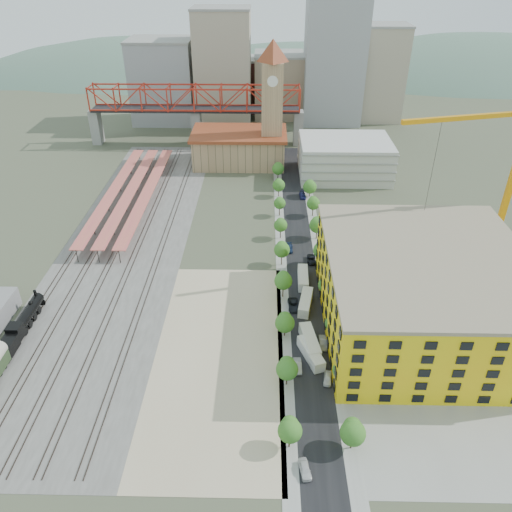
{
  "coord_description": "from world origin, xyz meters",
  "views": [
    {
      "loc": [
        5.75,
        -112.71,
        76.37
      ],
      "look_at": [
        3.59,
        -6.51,
        10.0
      ],
      "focal_mm": 35.0,
      "sensor_mm": 36.0,
      "label": 1
    }
  ],
  "objects_px": {
    "site_trailer_b": "(310,342)",
    "construction_building": "(423,291)",
    "site_trailer_a": "(311,353)",
    "tower_crane": "(507,160)",
    "site_trailer_d": "(303,278)",
    "locomotive": "(23,324)",
    "car_0": "(305,469)",
    "site_trailer_c": "(306,302)",
    "clock_tower": "(272,93)"
  },
  "relations": [
    {
      "from": "site_trailer_b",
      "to": "site_trailer_c",
      "type": "height_order",
      "value": "site_trailer_b"
    },
    {
      "from": "tower_crane",
      "to": "site_trailer_b",
      "type": "bearing_deg",
      "value": -144.39
    },
    {
      "from": "site_trailer_c",
      "to": "construction_building",
      "type": "bearing_deg",
      "value": -2.15
    },
    {
      "from": "tower_crane",
      "to": "site_trailer_a",
      "type": "distance_m",
      "value": 70.72
    },
    {
      "from": "site_trailer_a",
      "to": "site_trailer_d",
      "type": "relative_size",
      "value": 0.99
    },
    {
      "from": "site_trailer_d",
      "to": "site_trailer_a",
      "type": "bearing_deg",
      "value": -88.23
    },
    {
      "from": "locomotive",
      "to": "site_trailer_c",
      "type": "relative_size",
      "value": 2.3
    },
    {
      "from": "site_trailer_a",
      "to": "site_trailer_c",
      "type": "bearing_deg",
      "value": 70.41
    },
    {
      "from": "site_trailer_b",
      "to": "construction_building",
      "type": "bearing_deg",
      "value": 8.87
    },
    {
      "from": "construction_building",
      "to": "site_trailer_c",
      "type": "bearing_deg",
      "value": 167.19
    },
    {
      "from": "locomotive",
      "to": "site_trailer_d",
      "type": "xyz_separation_m",
      "value": [
        66.0,
        21.15,
        -0.78
      ]
    },
    {
      "from": "construction_building",
      "to": "tower_crane",
      "type": "xyz_separation_m",
      "value": [
        24.6,
        27.66,
        21.08
      ]
    },
    {
      "from": "site_trailer_d",
      "to": "site_trailer_b",
      "type": "bearing_deg",
      "value": -88.23
    },
    {
      "from": "locomotive",
      "to": "site_trailer_b",
      "type": "relative_size",
      "value": 2.19
    },
    {
      "from": "site_trailer_d",
      "to": "car_0",
      "type": "xyz_separation_m",
      "value": [
        -3.0,
        -56.6,
        -0.61
      ]
    },
    {
      "from": "construction_building",
      "to": "site_trailer_a",
      "type": "xyz_separation_m",
      "value": [
        -26.0,
        -12.22,
        -8.08
      ]
    },
    {
      "from": "clock_tower",
      "to": "car_0",
      "type": "xyz_separation_m",
      "value": [
        5.0,
        -139.99,
        -27.96
      ]
    },
    {
      "from": "site_trailer_c",
      "to": "site_trailer_d",
      "type": "height_order",
      "value": "site_trailer_c"
    },
    {
      "from": "site_trailer_b",
      "to": "site_trailer_c",
      "type": "distance_m",
      "value": 14.49
    },
    {
      "from": "site_trailer_a",
      "to": "site_trailer_d",
      "type": "distance_m",
      "value": 28.81
    },
    {
      "from": "locomotive",
      "to": "car_0",
      "type": "bearing_deg",
      "value": -29.36
    },
    {
      "from": "clock_tower",
      "to": "locomotive",
      "type": "height_order",
      "value": "clock_tower"
    },
    {
      "from": "locomotive",
      "to": "site_trailer_a",
      "type": "distance_m",
      "value": 66.45
    },
    {
      "from": "locomotive",
      "to": "site_trailer_d",
      "type": "height_order",
      "value": "locomotive"
    },
    {
      "from": "clock_tower",
      "to": "tower_crane",
      "type": "distance_m",
      "value": 93.11
    },
    {
      "from": "site_trailer_a",
      "to": "site_trailer_c",
      "type": "height_order",
      "value": "site_trailer_c"
    },
    {
      "from": "locomotive",
      "to": "site_trailer_c",
      "type": "height_order",
      "value": "locomotive"
    },
    {
      "from": "tower_crane",
      "to": "site_trailer_b",
      "type": "relative_size",
      "value": 4.73
    },
    {
      "from": "clock_tower",
      "to": "site_trailer_d",
      "type": "bearing_deg",
      "value": -84.52
    },
    {
      "from": "clock_tower",
      "to": "car_0",
      "type": "relative_size",
      "value": 12.03
    },
    {
      "from": "tower_crane",
      "to": "site_trailer_b",
      "type": "height_order",
      "value": "tower_crane"
    },
    {
      "from": "site_trailer_a",
      "to": "site_trailer_d",
      "type": "xyz_separation_m",
      "value": [
        0.0,
        28.81,
        0.02
      ]
    },
    {
      "from": "construction_building",
      "to": "site_trailer_d",
      "type": "height_order",
      "value": "construction_building"
    },
    {
      "from": "locomotive",
      "to": "tower_crane",
      "type": "distance_m",
      "value": 124.25
    },
    {
      "from": "clock_tower",
      "to": "site_trailer_c",
      "type": "bearing_deg",
      "value": -85.14
    },
    {
      "from": "locomotive",
      "to": "site_trailer_d",
      "type": "bearing_deg",
      "value": 17.77
    },
    {
      "from": "locomotive",
      "to": "site_trailer_a",
      "type": "bearing_deg",
      "value": -6.62
    },
    {
      "from": "site_trailer_c",
      "to": "site_trailer_a",
      "type": "bearing_deg",
      "value": -79.34
    },
    {
      "from": "site_trailer_b",
      "to": "car_0",
      "type": "height_order",
      "value": "site_trailer_b"
    },
    {
      "from": "site_trailer_a",
      "to": "locomotive",
      "type": "bearing_deg",
      "value": 153.8
    },
    {
      "from": "tower_crane",
      "to": "site_trailer_a",
      "type": "height_order",
      "value": "tower_crane"
    },
    {
      "from": "locomotive",
      "to": "site_trailer_b",
      "type": "height_order",
      "value": "locomotive"
    },
    {
      "from": "construction_building",
      "to": "site_trailer_b",
      "type": "height_order",
      "value": "construction_building"
    },
    {
      "from": "clock_tower",
      "to": "locomotive",
      "type": "bearing_deg",
      "value": -119.02
    },
    {
      "from": "tower_crane",
      "to": "site_trailer_a",
      "type": "relative_size",
      "value": 5.08
    },
    {
      "from": "site_trailer_c",
      "to": "site_trailer_d",
      "type": "xyz_separation_m",
      "value": [
        0.0,
        10.68,
        -0.01
      ]
    },
    {
      "from": "clock_tower",
      "to": "site_trailer_a",
      "type": "distance_m",
      "value": 115.78
    },
    {
      "from": "site_trailer_a",
      "to": "site_trailer_b",
      "type": "xyz_separation_m",
      "value": [
        0.0,
        3.64,
        0.1
      ]
    },
    {
      "from": "site_trailer_d",
      "to": "tower_crane",
      "type": "bearing_deg",
      "value": 14.11
    },
    {
      "from": "site_trailer_a",
      "to": "site_trailer_d",
      "type": "bearing_deg",
      "value": 70.41
    }
  ]
}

